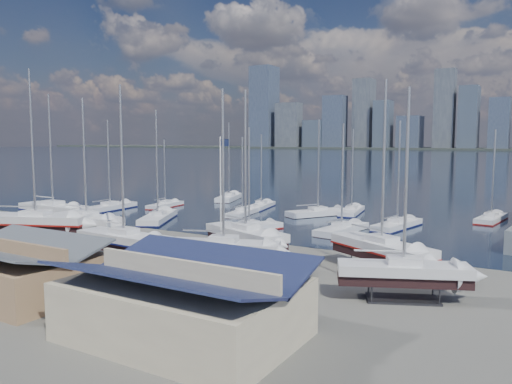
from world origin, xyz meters
The scene contains 30 objects.
ground centered at (0.00, -10.00, 0.00)m, with size 1400.00×1400.00×0.00m, color #605E59.
water centered at (0.00, 300.00, -0.15)m, with size 1400.00×600.00×0.40m, color #1B293F.
skyline centered at (-7.83, 553.76, 39.09)m, with size 639.14×43.80×107.69m.
shed_grey centered at (0.00, -26.00, 2.15)m, with size 12.60×8.40×4.17m.
shed_blue centered at (16.00, -26.00, 2.42)m, with size 13.65×9.45×4.71m.
sailboat_cradle_0 centered at (-22.94, -5.10, 2.15)m, with size 10.96×3.29×17.49m.
sailboat_cradle_1 centered at (-15.62, -12.98, 2.24)m, with size 12.47×7.64×19.25m.
sailboat_cradle_2 centered at (-12.21, -8.77, 2.09)m, with size 10.10×3.30×16.26m.
sailboat_cradle_3 centered at (-0.01, -14.89, 2.10)m, with size 10.36×3.39×16.49m.
sailboat_cradle_4 centered at (8.43, -6.92, 2.09)m, with size 10.33×6.18×16.29m.
sailboat_cradle_5 centered at (9.96, -13.04, 2.06)m, with size 10.10×5.85×15.78m.
sailboat_cradle_6 centered at (21.83, -6.30, 2.10)m, with size 10.37×7.50×16.55m.
sailboat_cradle_7 centered at (25.30, -12.71, 2.03)m, with size 9.51×6.06×15.16m.
sailboat_moored_0 centered at (-27.74, 9.36, 0.31)m, with size 3.63×10.46×15.37m.
sailboat_moored_1 centered at (-22.23, 16.59, 0.31)m, with size 2.98×8.28×12.13m.
sailboat_moored_2 centered at (-18.48, 30.65, 0.32)m, with size 5.95×10.60×15.43m.
sailboat_moored_3 centered at (-13.48, 4.92, 0.31)m, with size 7.66×11.18×16.39m.
sailboat_moored_4 centered at (-6.13, 15.71, 0.33)m, with size 3.52×8.52×12.48m.
sailboat_moored_5 centered at (-7.51, 23.89, 0.31)m, with size 4.11×8.98×12.96m.
sailboat_moored_6 centered at (1.66, 4.88, 0.31)m, with size 5.96×9.40×13.66m.
sailboat_moored_7 centered at (4.07, 20.95, 0.32)m, with size 7.73×9.99×15.16m.
sailboat_moored_8 centered at (7.76, 25.55, 0.31)m, with size 3.98×9.51×13.78m.
sailboat_moored_9 centered at (12.13, 9.73, 0.32)m, with size 4.13×9.65×14.10m.
sailboat_moored_10 centered at (17.25, 16.33, 0.31)m, with size 4.51×10.11×14.60m.
sailboat_moored_11 centered at (27.24, 28.55, 0.31)m, with size 3.76×9.32×13.54m.
car_a centered at (-7.33, -18.31, 0.71)m, with size 1.67×4.15×1.42m, color gray.
car_b centered at (-5.61, -18.66, 0.80)m, with size 1.70×4.86×1.60m, color gray.
car_c centered at (5.62, -19.76, 0.65)m, with size 2.17×4.70×1.31m, color gray.
car_d centered at (13.96, -21.19, 0.77)m, with size 2.17×5.33×1.55m, color gray.
flagpole centered at (6.37, -8.11, 6.80)m, with size 1.05×0.12×11.83m.
Camera 1 is at (33.92, -48.15, 11.52)m, focal length 35.00 mm.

